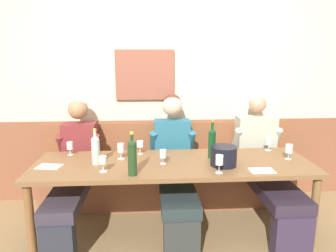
{
  "coord_description": "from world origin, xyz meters",
  "views": [
    {
      "loc": [
        -0.23,
        -2.62,
        1.71
      ],
      "look_at": [
        -0.03,
        0.45,
        1.02
      ],
      "focal_mm": 33.68,
      "sensor_mm": 36.0,
      "label": 1
    }
  ],
  "objects_px": {
    "wine_bottle_green_tall": "(212,142)",
    "wine_glass_center_front": "(121,148)",
    "wine_bottle_clear_water": "(96,149)",
    "ice_bucket": "(224,156)",
    "wine_bottle_amber_mid": "(132,156)",
    "wine_glass_center_rear": "(269,142)",
    "wine_glass_right_end": "(219,161)",
    "wine_glass_near_bucket": "(103,161)",
    "dining_table": "(173,169)",
    "wine_glass_left_end": "(163,155)",
    "wine_glass_mid_right": "(70,146)",
    "person_center_left_seat": "(265,161)",
    "person_left_seat": "(175,161)",
    "wall_bench": "(169,181)",
    "wine_glass_mid_left": "(289,149)",
    "person_center_right_seat": "(75,163)",
    "wine_glass_by_bottle": "(140,144)"
  },
  "relations": [
    {
      "from": "person_left_seat",
      "to": "wine_glass_center_rear",
      "type": "height_order",
      "value": "person_left_seat"
    },
    {
      "from": "wine_glass_mid_left",
      "to": "wine_glass_near_bucket",
      "type": "bearing_deg",
      "value": -172.64
    },
    {
      "from": "person_center_right_seat",
      "to": "wine_glass_center_front",
      "type": "relative_size",
      "value": 8.25
    },
    {
      "from": "wine_bottle_green_tall",
      "to": "dining_table",
      "type": "bearing_deg",
      "value": -163.18
    },
    {
      "from": "dining_table",
      "to": "wine_glass_center_rear",
      "type": "height_order",
      "value": "wine_glass_center_rear"
    },
    {
      "from": "person_center_right_seat",
      "to": "wine_glass_left_end",
      "type": "bearing_deg",
      "value": -22.5
    },
    {
      "from": "person_left_seat",
      "to": "wine_bottle_amber_mid",
      "type": "bearing_deg",
      "value": -123.43
    },
    {
      "from": "wine_bottle_amber_mid",
      "to": "wine_glass_center_front",
      "type": "xyz_separation_m",
      "value": [
        -0.13,
        0.42,
        -0.06
      ]
    },
    {
      "from": "person_left_seat",
      "to": "wine_glass_center_front",
      "type": "height_order",
      "value": "person_left_seat"
    },
    {
      "from": "wine_bottle_clear_water",
      "to": "wine_bottle_green_tall",
      "type": "bearing_deg",
      "value": 6.27
    },
    {
      "from": "ice_bucket",
      "to": "wine_bottle_amber_mid",
      "type": "height_order",
      "value": "wine_bottle_amber_mid"
    },
    {
      "from": "ice_bucket",
      "to": "wine_glass_center_front",
      "type": "relative_size",
      "value": 1.53
    },
    {
      "from": "wine_bottle_amber_mid",
      "to": "wine_glass_center_front",
      "type": "height_order",
      "value": "wine_bottle_amber_mid"
    },
    {
      "from": "dining_table",
      "to": "wine_bottle_amber_mid",
      "type": "distance_m",
      "value": 0.53
    },
    {
      "from": "wine_glass_near_bucket",
      "to": "wine_glass_mid_right",
      "type": "distance_m",
      "value": 0.63
    },
    {
      "from": "wine_bottle_amber_mid",
      "to": "wine_bottle_clear_water",
      "type": "bearing_deg",
      "value": 139.53
    },
    {
      "from": "wine_glass_mid_left",
      "to": "dining_table",
      "type": "bearing_deg",
      "value": -179.19
    },
    {
      "from": "wall_bench",
      "to": "wine_bottle_clear_water",
      "type": "distance_m",
      "value": 1.14
    },
    {
      "from": "ice_bucket",
      "to": "wine_glass_center_front",
      "type": "xyz_separation_m",
      "value": [
        -0.94,
        0.24,
        0.02
      ]
    },
    {
      "from": "wall_bench",
      "to": "wine_bottle_green_tall",
      "type": "height_order",
      "value": "wine_bottle_green_tall"
    },
    {
      "from": "wine_glass_by_bottle",
      "to": "wine_bottle_green_tall",
      "type": "bearing_deg",
      "value": -12.46
    },
    {
      "from": "wine_glass_mid_right",
      "to": "wine_bottle_amber_mid",
      "type": "bearing_deg",
      "value": -42.29
    },
    {
      "from": "wine_glass_center_front",
      "to": "ice_bucket",
      "type": "bearing_deg",
      "value": -14.35
    },
    {
      "from": "wine_bottle_green_tall",
      "to": "person_center_left_seat",
      "type": "bearing_deg",
      "value": 18.08
    },
    {
      "from": "ice_bucket",
      "to": "wine_glass_right_end",
      "type": "height_order",
      "value": "ice_bucket"
    },
    {
      "from": "wine_glass_by_bottle",
      "to": "wine_glass_mid_right",
      "type": "relative_size",
      "value": 1.03
    },
    {
      "from": "person_left_seat",
      "to": "wine_glass_near_bucket",
      "type": "height_order",
      "value": "person_left_seat"
    },
    {
      "from": "wine_bottle_amber_mid",
      "to": "wine_glass_near_bucket",
      "type": "height_order",
      "value": "wine_bottle_amber_mid"
    },
    {
      "from": "wine_bottle_green_tall",
      "to": "wine_bottle_amber_mid",
      "type": "distance_m",
      "value": 0.86
    },
    {
      "from": "person_center_right_seat",
      "to": "wine_glass_mid_right",
      "type": "height_order",
      "value": "person_center_right_seat"
    },
    {
      "from": "wine_bottle_green_tall",
      "to": "wine_bottle_clear_water",
      "type": "distance_m",
      "value": 1.1
    },
    {
      "from": "wine_bottle_green_tall",
      "to": "wine_glass_center_front",
      "type": "xyz_separation_m",
      "value": [
        -0.88,
        0.01,
        -0.05
      ]
    },
    {
      "from": "wine_bottle_clear_water",
      "to": "wine_glass_left_end",
      "type": "height_order",
      "value": "wine_bottle_clear_water"
    },
    {
      "from": "ice_bucket",
      "to": "wine_glass_left_end",
      "type": "bearing_deg",
      "value": 172.23
    },
    {
      "from": "wine_glass_right_end",
      "to": "wine_glass_center_front",
      "type": "relative_size",
      "value": 1.02
    },
    {
      "from": "dining_table",
      "to": "person_center_right_seat",
      "type": "relative_size",
      "value": 2.03
    },
    {
      "from": "person_center_right_seat",
      "to": "wine_glass_by_bottle",
      "type": "bearing_deg",
      "value": -4.92
    },
    {
      "from": "person_left_seat",
      "to": "ice_bucket",
      "type": "height_order",
      "value": "person_left_seat"
    },
    {
      "from": "ice_bucket",
      "to": "wine_bottle_amber_mid",
      "type": "relative_size",
      "value": 0.64
    },
    {
      "from": "wall_bench",
      "to": "person_center_right_seat",
      "type": "distance_m",
      "value": 1.1
    },
    {
      "from": "wall_bench",
      "to": "ice_bucket",
      "type": "relative_size",
      "value": 12.19
    },
    {
      "from": "wine_glass_right_end",
      "to": "dining_table",
      "type": "bearing_deg",
      "value": 140.78
    },
    {
      "from": "wine_bottle_green_tall",
      "to": "wine_bottle_clear_water",
      "type": "xyz_separation_m",
      "value": [
        -1.09,
        -0.12,
        -0.01
      ]
    },
    {
      "from": "person_left_seat",
      "to": "wine_glass_center_rear",
      "type": "bearing_deg",
      "value": -0.07
    },
    {
      "from": "wall_bench",
      "to": "wine_bottle_green_tall",
      "type": "distance_m",
      "value": 0.91
    },
    {
      "from": "wine_glass_near_bucket",
      "to": "dining_table",
      "type": "bearing_deg",
      "value": 18.54
    },
    {
      "from": "dining_table",
      "to": "wine_glass_right_end",
      "type": "xyz_separation_m",
      "value": [
        0.36,
        -0.3,
        0.18
      ]
    },
    {
      "from": "wine_bottle_green_tall",
      "to": "wine_glass_center_rear",
      "type": "height_order",
      "value": "wine_bottle_green_tall"
    },
    {
      "from": "wine_glass_mid_left",
      "to": "wine_glass_mid_right",
      "type": "bearing_deg",
      "value": 172.61
    },
    {
      "from": "wine_bottle_clear_water",
      "to": "wine_glass_center_rear",
      "type": "bearing_deg",
      "value": 10.3
    }
  ]
}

